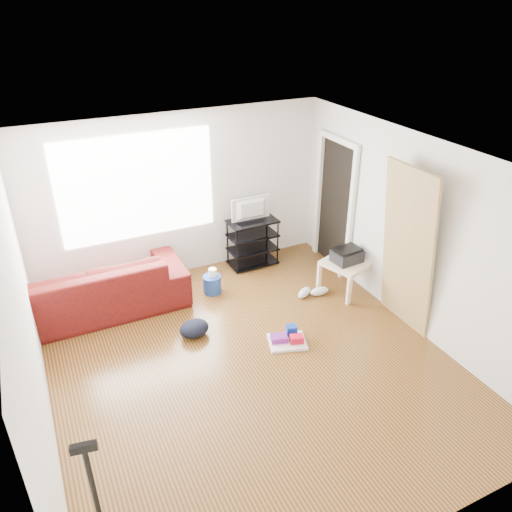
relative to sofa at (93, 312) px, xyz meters
name	(u,v)px	position (x,y,z in m)	size (l,w,h in m)	color
room	(251,266)	(1.61, -1.80, 1.25)	(4.51, 5.01, 2.51)	#482410
sofa	(93,312)	(0.00, 0.00, 0.00)	(2.61, 1.02, 0.76)	black
tv_stand	(253,242)	(2.60, 0.27, 0.39)	(0.77, 0.45, 0.77)	black
tv	(252,210)	(2.60, 0.27, 0.96)	(0.64, 0.08, 0.37)	black
side_table	(346,266)	(3.48, -1.04, 0.41)	(0.75, 0.75, 0.49)	beige
printer	(347,255)	(3.48, -1.04, 0.59)	(0.43, 0.34, 0.21)	black
bucket	(213,292)	(1.69, -0.25, 0.00)	(0.27, 0.27, 0.27)	navy
toilet_paper	(213,280)	(1.71, -0.23, 0.19)	(0.12, 0.12, 0.11)	white
cleaning_tray	(288,339)	(2.12, -1.78, 0.05)	(0.56, 0.50, 0.17)	silver
backpack	(195,335)	(1.10, -1.13, 0.00)	(0.39, 0.31, 0.21)	black
sneakers	(312,292)	(2.97, -0.97, 0.06)	(0.53, 0.27, 0.12)	silver
door_panel	(396,321)	(3.66, -2.02, 0.00)	(0.04, 0.88, 2.20)	#9C7952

